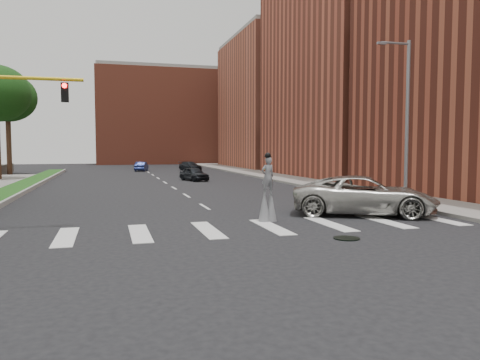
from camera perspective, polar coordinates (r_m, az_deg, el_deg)
ground_plane at (r=17.46m, az=0.92°, el=-6.48°), size 160.00×160.00×0.00m
grass_median at (r=37.15m, az=-25.91°, el=-1.11°), size 2.00×60.00×0.25m
median_curb at (r=36.98m, az=-24.31°, el=-1.07°), size 0.20×60.00×0.28m
sidewalk_right at (r=45.07m, az=7.01°, el=0.04°), size 5.00×90.00×0.18m
manhole at (r=16.78m, az=12.87°, el=-6.94°), size 0.90×0.90×0.04m
building_mid at (r=54.41m, az=14.52°, el=13.21°), size 16.00×22.00×24.00m
building_far at (r=75.73m, az=5.18°, el=9.15°), size 16.00×22.00×20.00m
building_backdrop at (r=95.25m, az=-9.25°, el=7.45°), size 26.00×14.00×18.00m
streetlight at (r=27.53m, az=19.55°, el=7.35°), size 2.05×0.20×9.00m
stilt_performer at (r=20.03m, az=3.39°, el=-1.82°), size 0.83×0.59×2.96m
suv_crossing at (r=22.74m, az=14.92°, el=-1.82°), size 7.30×5.75×1.84m
car_near at (r=44.68m, az=-5.63°, el=0.74°), size 2.64×4.12×1.31m
car_mid at (r=64.09m, az=-11.92°, el=1.62°), size 2.15×3.94×1.23m
car_far at (r=64.98m, az=-6.09°, el=1.71°), size 3.12×4.50×1.21m
tree_5 at (r=60.33m, az=-26.50°, el=8.94°), size 6.48×6.48×11.61m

